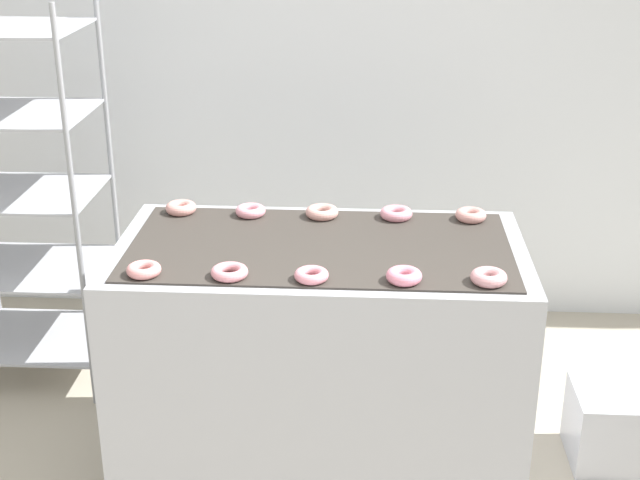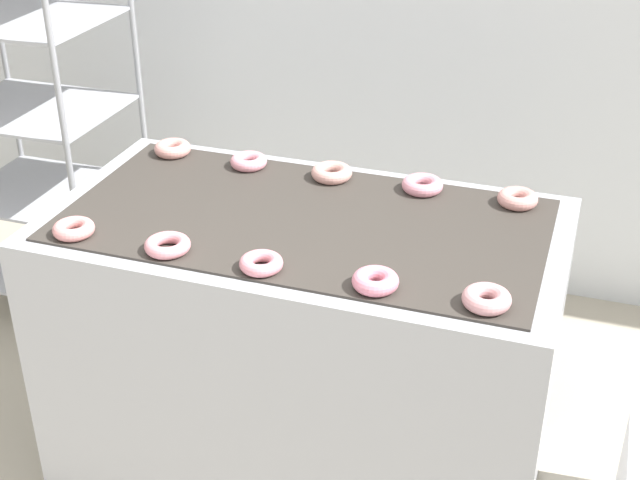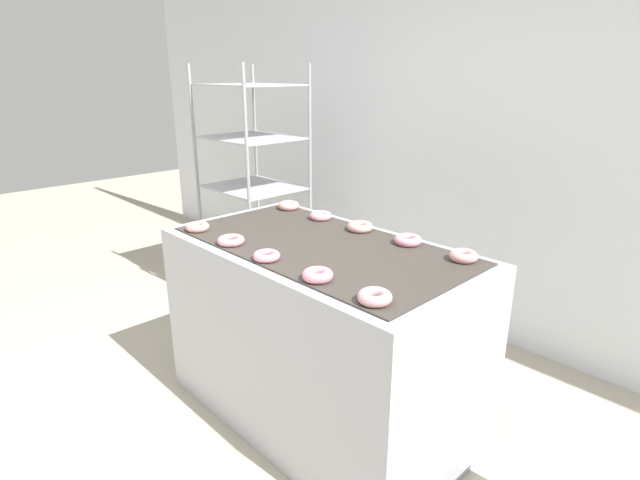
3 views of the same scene
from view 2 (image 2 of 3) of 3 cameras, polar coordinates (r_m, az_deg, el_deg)
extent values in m
cube|color=#A8AAB2|center=(2.93, -0.95, -7.11)|extent=(1.56, 0.85, 0.96)
cube|color=#38332D|center=(2.67, -1.03, 1.30)|extent=(1.43, 0.75, 0.01)
cube|color=#262628|center=(2.42, 5.65, -10.39)|extent=(0.12, 0.07, 0.10)
cylinder|color=gray|center=(3.44, -15.90, 5.63)|extent=(0.02, 0.02, 1.81)
cylinder|color=gray|center=(4.24, -19.30, 9.46)|extent=(0.02, 0.02, 1.81)
cylinder|color=gray|center=(3.88, -11.40, 8.81)|extent=(0.02, 0.02, 1.81)
cube|color=#A8AAB2|center=(4.14, -16.29, -1.60)|extent=(0.66, 0.56, 0.01)
cube|color=#A8AAB2|center=(3.97, -17.02, 3.01)|extent=(0.66, 0.56, 0.01)
cube|color=#A8AAB2|center=(3.83, -17.81, 8.00)|extent=(0.66, 0.56, 0.01)
cube|color=#A8AAB2|center=(3.72, -18.67, 13.31)|extent=(0.66, 0.56, 0.01)
torus|color=pink|center=(2.67, -15.49, 0.69)|extent=(0.12, 0.12, 0.04)
torus|color=pink|center=(2.53, -9.73, -0.33)|extent=(0.13, 0.13, 0.04)
torus|color=pink|center=(2.41, -3.78, -1.50)|extent=(0.12, 0.12, 0.04)
torus|color=pink|center=(2.32, 3.57, -2.63)|extent=(0.12, 0.12, 0.04)
torus|color=#CE8F92|center=(2.28, 10.61, -3.73)|extent=(0.13, 0.13, 0.04)
torus|color=#D9938A|center=(3.14, -9.42, 5.80)|extent=(0.13, 0.13, 0.04)
torus|color=pink|center=(3.01, -4.59, 5.04)|extent=(0.12, 0.12, 0.04)
torus|color=#D1958B|center=(2.92, 0.75, 4.33)|extent=(0.13, 0.13, 0.04)
torus|color=pink|center=(2.85, 6.57, 3.52)|extent=(0.13, 0.13, 0.04)
torus|color=tan|center=(2.81, 12.53, 2.61)|extent=(0.12, 0.12, 0.04)
camera|label=1|loc=(1.07, -123.78, -13.61)|focal=50.00mm
camera|label=3|loc=(1.15, 61.51, -11.08)|focal=28.00mm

